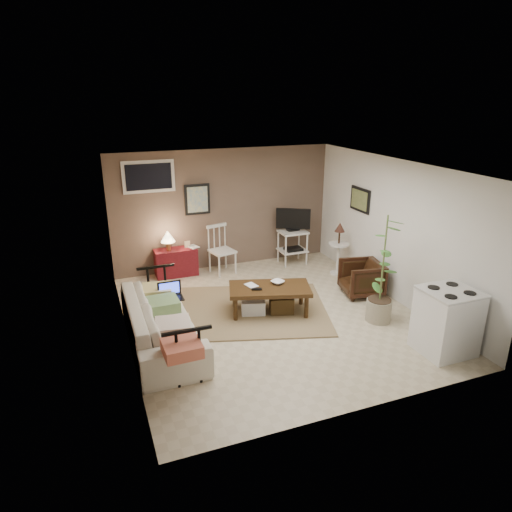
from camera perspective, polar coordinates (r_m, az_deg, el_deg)
name	(u,v)px	position (r m, az deg, el deg)	size (l,w,h in m)	color
floor	(272,316)	(7.46, 1.99, -7.49)	(5.00, 5.00, 0.00)	#C1B293
art_back	(197,199)	(9.03, -7.35, 7.04)	(0.50, 0.03, 0.60)	black
art_right	(360,200)	(8.83, 12.89, 6.89)	(0.03, 0.60, 0.45)	black
window	(149,177)	(8.77, -13.28, 9.64)	(0.96, 0.03, 0.60)	silver
rug	(251,310)	(7.62, -0.64, -6.73)	(2.47, 1.97, 0.02)	#7F674A
coffee_table	(269,298)	(7.43, 1.64, -5.23)	(1.44, 1.02, 0.49)	#3C2410
sofa	(161,315)	(6.64, -11.82, -7.21)	(2.30, 0.67, 0.90)	beige
sofa_pillows	(168,316)	(6.36, -10.98, -7.34)	(0.44, 2.19, 0.15)	beige
sofa_end_rails	(170,317)	(6.68, -10.66, -7.53)	(0.62, 2.30, 0.77)	black
laptop	(170,293)	(6.97, -10.67, -4.58)	(0.35, 0.26, 0.24)	black
red_console	(175,260)	(9.06, -10.05, -0.48)	(0.81, 0.36, 0.94)	maroon
spindle_chair	(222,251)	(9.05, -4.30, 0.61)	(0.53, 0.53, 0.97)	silver
tv_stand	(293,235)	(9.52, 4.64, 2.66)	(0.64, 0.45, 1.18)	silver
side_table	(339,243)	(9.04, 10.32, 1.66)	(0.39, 0.39, 1.06)	silver
armchair	(362,277)	(8.29, 13.06, -2.53)	(0.66, 0.62, 0.68)	black
potted_plant	(383,265)	(7.21, 15.60, -1.15)	(0.44, 0.44, 1.75)	tan
stove	(447,321)	(6.82, 22.73, -7.52)	(0.71, 0.66, 0.93)	white
bowl	(278,278)	(7.45, 2.73, -2.74)	(0.20, 0.05, 0.20)	#3C2410
book_table	(247,281)	(7.31, -1.12, -3.12)	(0.16, 0.02, 0.21)	#3C2410
book_console	(189,243)	(8.97, -8.39, 1.68)	(0.18, 0.02, 0.24)	#3C2410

